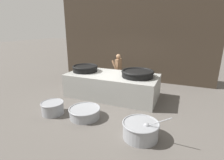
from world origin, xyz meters
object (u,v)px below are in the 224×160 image
Objects in this scene: prep_bowl_meat at (53,107)px; prep_bowl_extra at (85,112)px; giant_wok_far at (138,73)px; cook at (118,69)px; giant_wok_near at (85,68)px; prep_bowl_vegetables at (141,129)px.

prep_bowl_meat reaches higher than prep_bowl_extra.
giant_wok_far is 3.25m from prep_bowl_meat.
cook is 3.69m from prep_bowl_meat.
prep_bowl_vegetables is at bearing -37.84° from giant_wok_near.
prep_bowl_vegetables is 1.65× the size of prep_bowl_meat.
prep_bowl_meat is at bearing 176.96° from prep_bowl_vegetables.
prep_bowl_meat is at bearing -134.89° from giant_wok_far.
giant_wok_near is 0.70× the size of cook.
prep_bowl_extra is (-1.87, 0.36, -0.07)m from prep_bowl_vegetables.
prep_bowl_vegetables reaches higher than prep_bowl_meat.
giant_wok_near is 1.08× the size of prep_bowl_extra.
prep_bowl_extra is at bearing 169.25° from prep_bowl_vegetables.
giant_wok_near reaches higher than giant_wok_far.
cook is (0.98, 1.34, -0.24)m from giant_wok_near.
prep_bowl_vegetables is at bearing 122.68° from cook.
prep_bowl_vegetables reaches higher than prep_bowl_extra.
giant_wok_far is 1.68× the size of prep_bowl_meat.
prep_bowl_meat is at bearing -88.84° from giant_wok_near.
prep_bowl_vegetables is (3.01, -2.34, -0.82)m from giant_wok_near.
prep_bowl_extra is at bearing 96.49° from cook.
giant_wok_far is at bearing 1.16° from giant_wok_near.
giant_wok_near is 1.68m from cook.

